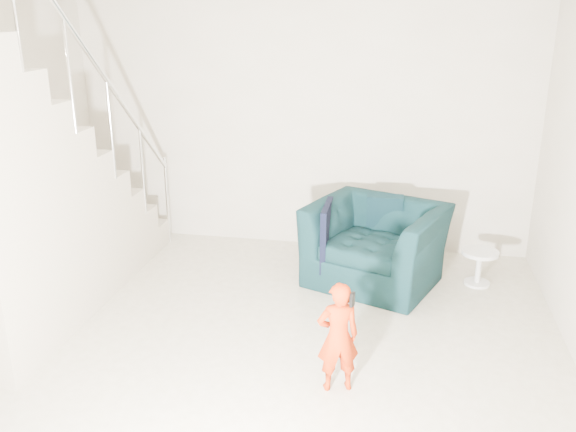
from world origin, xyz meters
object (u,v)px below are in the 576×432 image
object	(u,v)px
side_table	(479,262)
staircase	(21,214)
armchair	(376,244)
toddler	(338,337)

from	to	relation	value
side_table	staircase	bearing A→B (deg)	-160.33
armchair	side_table	size ratio (longest dim) A/B	3.40
armchair	side_table	distance (m)	1.02
armchair	toddler	distance (m)	1.88
side_table	staircase	world-z (taller)	staircase
toddler	side_table	distance (m)	2.31
armchair	staircase	xyz separation A→B (m)	(-2.90, -1.29, 0.56)
armchair	side_table	bearing A→B (deg)	27.24
toddler	staircase	size ratio (longest dim) A/B	0.23
toddler	armchair	bearing A→B (deg)	-114.06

